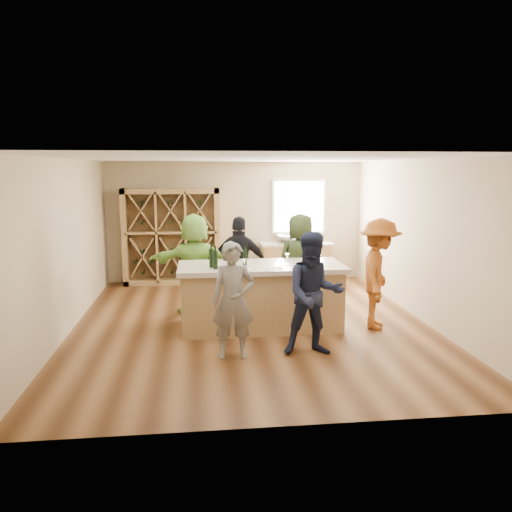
{
  "coord_description": "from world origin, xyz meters",
  "views": [
    {
      "loc": [
        -0.87,
        -8.23,
        2.64
      ],
      "look_at": [
        0.1,
        0.2,
        1.15
      ],
      "focal_mm": 35.0,
      "sensor_mm": 36.0,
      "label": 1
    }
  ],
  "objects": [
    {
      "name": "wine_rack",
      "position": [
        -1.5,
        3.27,
        1.1
      ],
      "size": [
        2.2,
        0.45,
        2.2
      ],
      "primitive_type": "cube",
      "color": "#A37D4E",
      "rests_on": "floor"
    },
    {
      "name": "wall_back",
      "position": [
        0.0,
        3.55,
        1.4
      ],
      "size": [
        6.0,
        0.1,
        2.8
      ],
      "primitive_type": "cube",
      "color": "#BFAA8A",
      "rests_on": "ground"
    },
    {
      "name": "ceiling",
      "position": [
        0.0,
        0.0,
        2.85
      ],
      "size": [
        6.0,
        7.0,
        0.1
      ],
      "primitive_type": "cube",
      "color": "white",
      "rests_on": "ground"
    },
    {
      "name": "window_pane",
      "position": [
        1.5,
        3.44,
        1.75
      ],
      "size": [
        1.18,
        0.01,
        1.18
      ],
      "primitive_type": "cube",
      "color": "white",
      "rests_on": "wall_back"
    },
    {
      "name": "person_server",
      "position": [
        2.07,
        -0.44,
        0.92
      ],
      "size": [
        0.99,
        1.31,
        1.84
      ],
      "primitive_type": "imported",
      "rotation": [
        0.0,
        0.0,
        1.15
      ],
      "color": "#994C19",
      "rests_on": "floor"
    },
    {
      "name": "floor",
      "position": [
        0.0,
        0.0,
        -0.05
      ],
      "size": [
        6.0,
        7.0,
        0.1
      ],
      "primitive_type": "cube",
      "color": "brown",
      "rests_on": "ground"
    },
    {
      "name": "wall_left",
      "position": [
        -3.05,
        0.0,
        1.4
      ],
      "size": [
        0.1,
        7.0,
        2.8
      ],
      "primitive_type": "cube",
      "color": "#BFAA8A",
      "rests_on": "ground"
    },
    {
      "name": "faucet",
      "position": [
        1.2,
        3.38,
        1.07
      ],
      "size": [
        0.02,
        0.02,
        0.3
      ],
      "primitive_type": "cylinder",
      "color": "silver",
      "rests_on": "back_counter_top"
    },
    {
      "name": "wine_bottle_a",
      "position": [
        -0.68,
        -0.38,
        1.23
      ],
      "size": [
        0.09,
        0.09,
        0.3
      ],
      "primitive_type": "cylinder",
      "rotation": [
        0.0,
        0.0,
        0.25
      ],
      "color": "black",
      "rests_on": "tasting_counter_top"
    },
    {
      "name": "wine_glass_c",
      "position": [
        0.89,
        -0.63,
        1.18
      ],
      "size": [
        0.09,
        0.09,
        0.19
      ],
      "primitive_type": "cone",
      "rotation": [
        0.0,
        0.0,
        0.38
      ],
      "color": "white",
      "rests_on": "tasting_counter_top"
    },
    {
      "name": "person_far_left",
      "position": [
        -0.96,
        0.83,
        0.92
      ],
      "size": [
        1.74,
        0.69,
        1.85
      ],
      "primitive_type": "imported",
      "rotation": [
        0.0,
        0.0,
        3.1
      ],
      "color": "#8CC64C",
      "rests_on": "floor"
    },
    {
      "name": "tasting_menu_c",
      "position": [
        0.96,
        -0.59,
        1.08
      ],
      "size": [
        0.25,
        0.32,
        0.0
      ],
      "primitive_type": "cube",
      "rotation": [
        0.0,
        0.0,
        0.1
      ],
      "color": "white",
      "rests_on": "tasting_counter_top"
    },
    {
      "name": "back_counter_base",
      "position": [
        1.4,
        3.2,
        0.43
      ],
      "size": [
        1.6,
        0.58,
        0.86
      ],
      "primitive_type": "cube",
      "color": "#A37D4E",
      "rests_on": "floor"
    },
    {
      "name": "wall_front",
      "position": [
        0.0,
        -3.55,
        1.4
      ],
      "size": [
        6.0,
        0.1,
        2.8
      ],
      "primitive_type": "cube",
      "color": "#BFAA8A",
      "rests_on": "ground"
    },
    {
      "name": "wine_bottle_c",
      "position": [
        -0.39,
        -0.35,
        1.24
      ],
      "size": [
        0.08,
        0.08,
        0.32
      ],
      "primitive_type": "cylinder",
      "rotation": [
        0.0,
        0.0,
        0.02
      ],
      "color": "black",
      "rests_on": "tasting_counter_top"
    },
    {
      "name": "person_near_right",
      "position": [
        0.73,
        -1.51,
        0.89
      ],
      "size": [
        0.87,
        0.5,
        1.77
      ],
      "primitive_type": "imported",
      "rotation": [
        0.0,
        0.0,
        -0.03
      ],
      "color": "#191E38",
      "rests_on": "floor"
    },
    {
      "name": "wall_right",
      "position": [
        3.05,
        0.0,
        1.4
      ],
      "size": [
        0.1,
        7.0,
        2.8
      ],
      "primitive_type": "cube",
      "color": "#BFAA8A",
      "rests_on": "ground"
    },
    {
      "name": "sink",
      "position": [
        1.2,
        3.2,
        1.01
      ],
      "size": [
        0.54,
        0.54,
        0.19
      ],
      "primitive_type": "imported",
      "color": "silver",
      "rests_on": "back_counter_top"
    },
    {
      "name": "wine_glass_b",
      "position": [
        0.3,
        -0.65,
        1.16
      ],
      "size": [
        0.08,
        0.08,
        0.17
      ],
      "primitive_type": "cone",
      "rotation": [
        0.0,
        0.0,
        -0.34
      ],
      "color": "white",
      "rests_on": "tasting_counter_top"
    },
    {
      "name": "tasting_menu_a",
      "position": [
        -0.22,
        -0.64,
        1.08
      ],
      "size": [
        0.31,
        0.36,
        0.0
      ],
      "primitive_type": "cube",
      "rotation": [
        0.0,
        0.0,
        -0.34
      ],
      "color": "white",
      "rests_on": "tasting_counter_top"
    },
    {
      "name": "window_frame",
      "position": [
        1.5,
        3.47,
        1.75
      ],
      "size": [
        1.3,
        0.06,
        1.3
      ],
      "primitive_type": "cube",
      "color": "white",
      "rests_on": "wall_back"
    },
    {
      "name": "wine_glass_e",
      "position": [
        1.06,
        -0.46,
        1.17
      ],
      "size": [
        0.08,
        0.08,
        0.18
      ],
      "primitive_type": "cone",
      "rotation": [
        0.0,
        0.0,
        0.27
      ],
      "color": "white",
      "rests_on": "tasting_counter_top"
    },
    {
      "name": "wine_bottle_b",
      "position": [
        -0.62,
        -0.52,
        1.23
      ],
      "size": [
        0.09,
        0.09,
        0.3
      ],
      "primitive_type": "cylinder",
      "rotation": [
        0.0,
        0.0,
        0.31
      ],
      "color": "black",
      "rests_on": "tasting_counter_top"
    },
    {
      "name": "person_near_left",
      "position": [
        -0.41,
        -1.5,
        0.83
      ],
      "size": [
        0.62,
        0.46,
        1.65
      ],
      "primitive_type": "imported",
      "rotation": [
        0.0,
        0.0,
        -0.03
      ],
      "color": "slate",
      "rests_on": "floor"
    },
    {
      "name": "person_far_right",
      "position": [
        1.0,
        0.8,
        0.91
      ],
      "size": [
        0.95,
        0.68,
        1.82
      ],
      "primitive_type": "imported",
      "rotation": [
        0.0,
        0.0,
        3.25
      ],
      "color": "#263319",
      "rests_on": "floor"
    },
    {
      "name": "wine_glass_a",
      "position": [
        -0.17,
        -0.64,
        1.16
      ],
      "size": [
        0.07,
        0.07,
        0.17
      ],
      "primitive_type": "cone",
      "rotation": [
        0.0,
        0.0,
        -0.1
      ],
      "color": "white",
      "rests_on": "tasting_counter_top"
    },
    {
      "name": "tasting_counter_base",
      "position": [
        0.13,
        -0.23,
        0.5
      ],
      "size": [
        2.6,
        1.0,
        1.0
      ],
      "primitive_type": "cube",
      "color": "#A37D4E",
      "rests_on": "floor"
    },
    {
      "name": "back_counter_top",
      "position": [
        1.4,
        3.2,
        0.89
      ],
      "size": [
        1.7,
        0.62,
        0.06
      ],
      "primitive_type": "cube",
      "color": "#C1B19E",
      "rests_on": "back_counter_base"
    },
    {
      "name": "wine_glass_d",
      "position": [
        0.55,
        -0.35,
        1.18
      ],
      "size": [
        0.09,
        0.09,
        0.2
      ],
      "primitive_type": "cone",
      "rotation": [
        0.0,
        0.0,
        -0.27
      ],
      "color": "white",
      "rests_on": "tasting_counter_top"
    },
    {
      "name": "wine_bottle_e",
      "position": [
        -0.15,
        -0.35,
        1.22
      ],
      "size": [
        0.07,
        0.07,
        0.27
      ],
      "primitive_type": "cylinder",
      "rotation": [
        0.0,
        0.0,
        0.08
      ],
      "color": "black",
      "rests_on": "tasting_counter_top"
    },
    {
      "name": "tasting_menu_b",
      "position": [
        0.33,
        -0.58,
        1.08
      ],
      "size": [
        0.24,
        0.32,
        0.0
      ],
      "primitive_type": "cube",
      "rotation": [
        0.0,
        0.0,
        0.03
      ],
      "color": "white",
      "rests_on": "tasting_counter_top"
    },
    {
      "name": "tasting_counter_top",
      "position": [
        0.13,
        -0.23,
        1.04
      ],
      "size": [
        2.72,
        1.12,
        0.08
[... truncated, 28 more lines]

